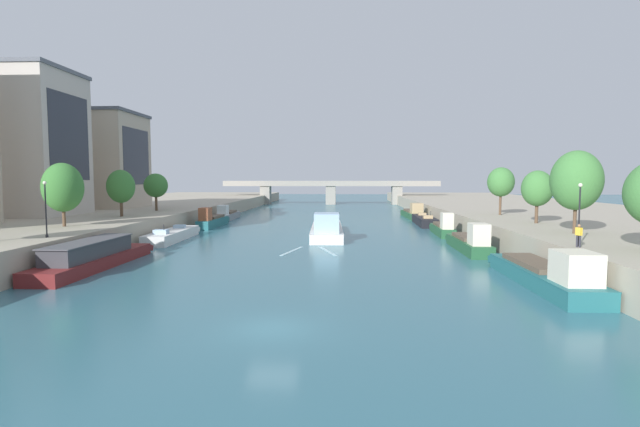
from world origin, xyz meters
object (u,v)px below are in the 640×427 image
at_px(moored_boat_right_gap_after, 545,274).
at_px(moored_boat_right_lone, 413,213).
at_px(barge_midriver, 327,229).
at_px(tree_left_distant, 121,186).
at_px(moored_boat_right_upstream, 424,220).
at_px(lamppost_left_bank, 46,207).
at_px(tree_right_distant, 501,182).
at_px(tree_right_past_mid, 537,188).
at_px(moored_boat_right_near, 470,242).
at_px(lamppost_right_bank, 579,212).
at_px(moored_boat_left_end, 94,256).
at_px(moored_boat_left_downstream, 212,221).
at_px(moored_boat_right_midway, 443,228).
at_px(moored_boat_left_gap_after, 173,235).
at_px(person_on_quay, 579,234).
at_px(moored_boat_left_far, 228,215).
at_px(tree_right_far, 576,180).
at_px(bridge_far, 331,189).
at_px(tree_left_nearest, 156,186).

height_order(moored_boat_right_gap_after, moored_boat_right_lone, moored_boat_right_gap_after).
relative_size(barge_midriver, tree_left_distant, 3.27).
relative_size(moored_boat_right_upstream, lamppost_left_bank, 2.89).
bearing_deg(tree_right_distant, lamppost_left_bank, -150.06).
bearing_deg(moored_boat_right_lone, tree_right_past_mid, -78.60).
xyz_separation_m(tree_right_distant, lamppost_left_bank, (-45.01, -25.92, -1.82)).
height_order(moored_boat_right_near, lamppost_right_bank, lamppost_right_bank).
relative_size(moored_boat_left_end, moored_boat_right_lone, 1.17).
height_order(tree_left_distant, tree_right_distant, tree_right_distant).
xyz_separation_m(moored_boat_left_downstream, tree_right_distant, (40.73, -7.31, 5.96)).
xyz_separation_m(moored_boat_left_end, moored_boat_right_midway, (33.67, 24.31, -0.07)).
height_order(moored_boat_left_gap_after, lamppost_right_bank, lamppost_right_bank).
distance_m(moored_boat_left_end, tree_left_distant, 22.61).
relative_size(lamppost_right_bank, person_on_quay, 2.76).
relative_size(moored_boat_left_gap_after, moored_boat_right_lone, 0.99).
bearing_deg(moored_boat_left_far, tree_right_far, -45.11).
height_order(tree_left_distant, person_on_quay, tree_left_distant).
relative_size(moored_boat_left_far, lamppost_left_bank, 2.62).
bearing_deg(moored_boat_right_gap_after, bridge_far, 99.61).
height_order(moored_boat_left_downstream, moored_boat_right_gap_after, moored_boat_left_downstream).
distance_m(moored_boat_left_far, moored_boat_right_lone, 34.54).
bearing_deg(tree_right_past_mid, moored_boat_left_far, 142.71).
height_order(barge_midriver, moored_boat_right_upstream, barge_midriver).
bearing_deg(moored_boat_right_midway, lamppost_left_bank, -146.44).
bearing_deg(tree_right_far, barge_midriver, 141.21).
xyz_separation_m(moored_boat_left_downstream, tree_right_past_mid, (40.74, -18.86, 5.37)).
xyz_separation_m(moored_boat_left_gap_after, tree_right_distant, (41.31, 7.81, 6.31)).
bearing_deg(person_on_quay, moored_boat_left_gap_after, 149.62).
relative_size(moored_boat_right_midway, moored_boat_right_lone, 0.75).
bearing_deg(tree_left_distant, moored_boat_left_end, -69.85).
distance_m(tree_left_distant, lamppost_left_bank, 21.45).
height_order(moored_boat_left_far, tree_right_distant, tree_right_distant).
height_order(tree_left_distant, lamppost_right_bank, tree_left_distant).
bearing_deg(moored_boat_left_gap_after, tree_right_far, -18.00).
relative_size(barge_midriver, moored_boat_right_upstream, 1.45).
bearing_deg(tree_left_distant, moored_boat_left_downstream, 56.00).
bearing_deg(moored_boat_left_gap_after, moored_boat_left_end, -90.27).
distance_m(moored_boat_right_lone, tree_right_far, 47.92).
bearing_deg(tree_left_distant, moored_boat_left_gap_after, -20.96).
xyz_separation_m(barge_midriver, person_on_quay, (18.51, -26.35, 2.55)).
relative_size(moored_boat_right_gap_after, lamppost_left_bank, 3.11).
relative_size(moored_boat_left_gap_after, moored_boat_right_near, 1.14).
height_order(moored_boat_left_downstream, tree_left_nearest, tree_left_nearest).
relative_size(tree_left_nearest, person_on_quay, 3.42).
height_order(lamppost_left_bank, person_on_quay, lamppost_left_bank).
bearing_deg(moored_boat_right_lone, person_on_quay, -86.72).
bearing_deg(lamppost_right_bank, moored_boat_right_gap_after, -150.99).
bearing_deg(moored_boat_right_lone, lamppost_right_bank, -86.43).
height_order(moored_boat_right_upstream, lamppost_left_bank, lamppost_left_bank).
bearing_deg(tree_right_distant, tree_right_far, -91.58).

